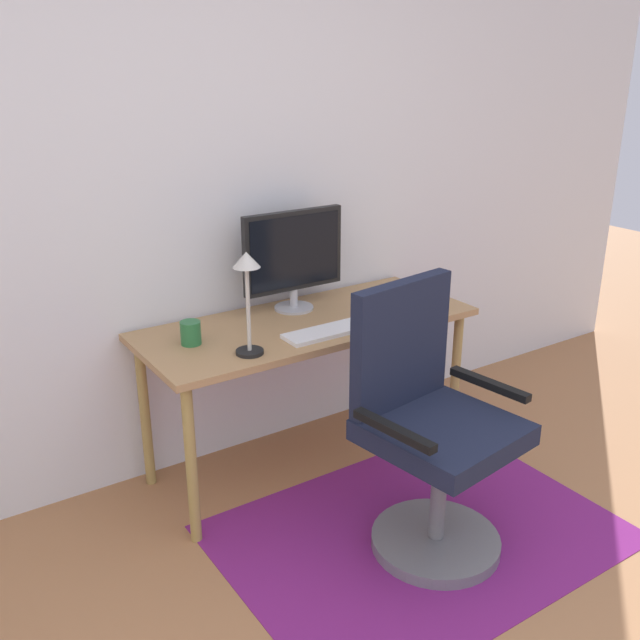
% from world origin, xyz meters
% --- Properties ---
extents(wall_back, '(6.00, 0.10, 2.60)m').
position_xyz_m(wall_back, '(0.00, 2.20, 1.30)').
color(wall_back, silver).
rests_on(wall_back, ground).
extents(area_rug, '(1.53, 1.12, 0.01)m').
position_xyz_m(area_rug, '(0.48, 1.12, 0.00)').
color(area_rug, '#761E6D').
rests_on(area_rug, ground).
extents(desk, '(1.49, 0.61, 0.71)m').
position_xyz_m(desk, '(0.41, 1.83, 0.64)').
color(desk, '#A87E50').
rests_on(desk, ground).
extents(monitor, '(0.50, 0.18, 0.46)m').
position_xyz_m(monitor, '(0.44, 1.99, 0.97)').
color(monitor, '#B2B2B7').
rests_on(monitor, desk).
extents(keyboard, '(0.43, 0.13, 0.02)m').
position_xyz_m(keyboard, '(0.41, 1.65, 0.72)').
color(keyboard, white).
rests_on(keyboard, desk).
extents(computer_mouse, '(0.06, 0.10, 0.03)m').
position_xyz_m(computer_mouse, '(0.76, 1.67, 0.73)').
color(computer_mouse, black).
rests_on(computer_mouse, desk).
extents(coffee_cup, '(0.08, 0.08, 0.10)m').
position_xyz_m(coffee_cup, '(-0.13, 1.86, 0.76)').
color(coffee_cup, '#266936').
rests_on(coffee_cup, desk).
extents(cell_phone, '(0.11, 0.15, 0.01)m').
position_xyz_m(cell_phone, '(1.01, 1.75, 0.72)').
color(cell_phone, black).
rests_on(cell_phone, desk).
extents(desk_lamp, '(0.11, 0.11, 0.41)m').
position_xyz_m(desk_lamp, '(0.02, 1.64, 1.00)').
color(desk_lamp, black).
rests_on(desk_lamp, desk).
extents(office_chair, '(0.63, 0.57, 1.04)m').
position_xyz_m(office_chair, '(0.47, 1.08, 0.46)').
color(office_chair, slate).
rests_on(office_chair, ground).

